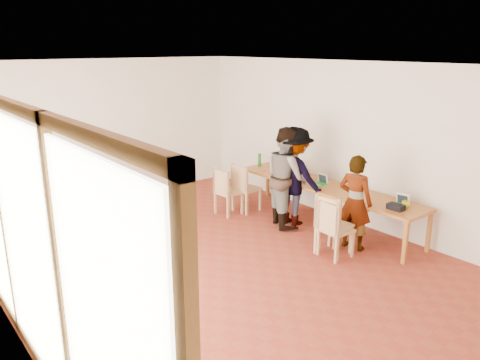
% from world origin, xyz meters
% --- Properties ---
extents(ground, '(8.00, 8.00, 0.00)m').
position_xyz_m(ground, '(0.00, 0.00, 0.00)').
color(ground, maroon).
rests_on(ground, ground).
extents(wall_back, '(6.00, 0.10, 3.00)m').
position_xyz_m(wall_back, '(0.00, 4.00, 1.50)').
color(wall_back, white).
rests_on(wall_back, ground).
extents(wall_right, '(0.10, 8.00, 3.00)m').
position_xyz_m(wall_right, '(3.00, 0.00, 1.50)').
color(wall_right, white).
rests_on(wall_right, ground).
extents(window_wall, '(0.10, 8.00, 3.00)m').
position_xyz_m(window_wall, '(-2.96, 0.00, 1.50)').
color(window_wall, white).
rests_on(window_wall, ground).
extents(ceiling, '(6.00, 8.00, 0.04)m').
position_xyz_m(ceiling, '(0.00, 0.00, 3.02)').
color(ceiling, white).
rests_on(ceiling, wall_back).
extents(communal_table, '(0.80, 4.00, 0.75)m').
position_xyz_m(communal_table, '(2.50, 0.08, 0.70)').
color(communal_table, '#A16823').
rests_on(communal_table, ground).
extents(side_table, '(0.90, 0.90, 0.75)m').
position_xyz_m(side_table, '(-0.97, 2.56, 0.67)').
color(side_table, '#A16823').
rests_on(side_table, ground).
extents(chair_near, '(0.46, 0.46, 0.50)m').
position_xyz_m(chair_near, '(1.45, -1.01, 0.58)').
color(chair_near, tan).
rests_on(chair_near, ground).
extents(chair_mid, '(0.52, 0.52, 0.54)m').
position_xyz_m(chair_mid, '(1.50, -0.94, 0.62)').
color(chair_mid, tan).
rests_on(chair_mid, ground).
extents(chair_far, '(0.47, 0.47, 0.50)m').
position_xyz_m(chair_far, '(1.32, 1.60, 0.58)').
color(chair_far, tan).
rests_on(chair_far, ground).
extents(chair_empty, '(0.50, 0.50, 0.52)m').
position_xyz_m(chair_empty, '(1.71, 1.53, 0.60)').
color(chair_empty, tan).
rests_on(chair_empty, ground).
extents(chair_spare, '(0.62, 0.62, 0.50)m').
position_xyz_m(chair_spare, '(-1.03, 1.96, 0.58)').
color(chair_spare, tan).
rests_on(chair_spare, ground).
extents(person_near, '(0.49, 0.65, 1.59)m').
position_xyz_m(person_near, '(2.03, -0.98, 0.80)').
color(person_near, gray).
rests_on(person_near, ground).
extents(person_mid, '(1.01, 1.11, 1.86)m').
position_xyz_m(person_mid, '(1.91, 0.50, 0.93)').
color(person_mid, gray).
rests_on(person_mid, ground).
extents(person_far, '(0.88, 1.29, 1.84)m').
position_xyz_m(person_far, '(2.05, 0.43, 0.92)').
color(person_far, gray).
rests_on(person_far, ground).
extents(laptop_near, '(0.24, 0.26, 0.20)m').
position_xyz_m(laptop_near, '(2.60, -1.46, 0.80)').
color(laptop_near, green).
rests_on(laptop_near, communal_table).
extents(laptop_mid, '(0.21, 0.24, 0.20)m').
position_xyz_m(laptop_mid, '(2.52, 0.18, 0.80)').
color(laptop_mid, green).
rests_on(laptop_mid, communal_table).
extents(laptop_far, '(0.23, 0.27, 0.22)m').
position_xyz_m(laptop_far, '(2.52, 1.00, 0.81)').
color(laptop_far, green).
rests_on(laptop_far, communal_table).
extents(yellow_mug, '(0.14, 0.14, 0.10)m').
position_xyz_m(yellow_mug, '(2.58, -1.56, 0.80)').
color(yellow_mug, gold).
rests_on(yellow_mug, communal_table).
extents(green_bottle, '(0.07, 0.07, 0.28)m').
position_xyz_m(green_bottle, '(2.49, 1.91, 0.89)').
color(green_bottle, '#1C731D').
rests_on(green_bottle, communal_table).
extents(clear_glass, '(0.07, 0.07, 0.09)m').
position_xyz_m(clear_glass, '(2.55, 1.10, 0.80)').
color(clear_glass, silver).
rests_on(clear_glass, communal_table).
extents(condiment_cup, '(0.08, 0.08, 0.06)m').
position_xyz_m(condiment_cup, '(2.74, 1.64, 0.78)').
color(condiment_cup, white).
rests_on(condiment_cup, communal_table).
extents(pink_phone, '(0.05, 0.10, 0.01)m').
position_xyz_m(pink_phone, '(2.32, 1.59, 0.76)').
color(pink_phone, '#DE324B').
rests_on(pink_phone, communal_table).
extents(black_pouch, '(0.16, 0.26, 0.09)m').
position_xyz_m(black_pouch, '(2.36, -1.52, 0.80)').
color(black_pouch, black).
rests_on(black_pouch, communal_table).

